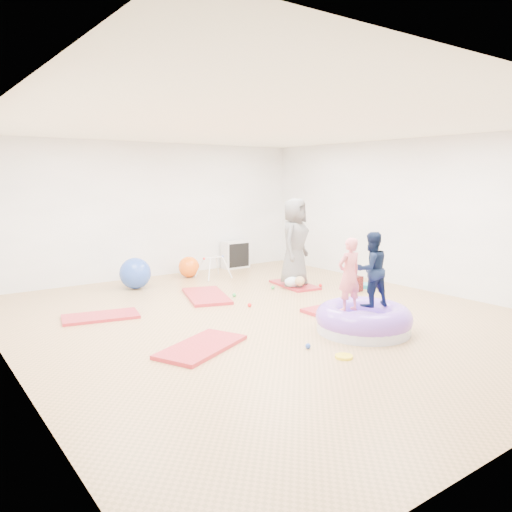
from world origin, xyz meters
TOP-DOWN VIEW (x-y plane):
  - room at (0.00, 0.00)m, footprint 7.01×8.01m
  - gym_mat_front_left at (-1.48, -0.61)m, footprint 1.34×1.05m
  - gym_mat_mid_left at (-2.02, 1.47)m, footprint 1.19×0.77m
  - gym_mat_center_back at (-0.08, 1.66)m, footprint 1.03×1.44m
  - gym_mat_right at (1.27, -0.35)m, footprint 1.34×0.68m
  - gym_mat_rear_right at (1.78, 1.48)m, footprint 0.70×1.15m
  - inflatable_cushion at (0.64, -1.30)m, footprint 1.30×1.30m
  - child_pink at (0.38, -1.26)m, footprint 0.38×0.26m
  - child_navy at (0.81, -1.26)m, footprint 0.57×0.49m
  - adult_caregiver at (1.70, 1.40)m, footprint 0.96×0.85m
  - infant at (1.58, 1.24)m, footprint 0.39×0.40m
  - ball_pit_balls at (0.67, 0.17)m, footprint 2.61×2.97m
  - exercise_ball_blue at (-0.80, 3.07)m, footprint 0.59×0.59m
  - exercise_ball_orange at (0.54, 3.45)m, footprint 0.44×0.44m
  - infant_play_gym at (0.88, 3.01)m, footprint 0.60×0.56m
  - cube_shelf at (1.95, 3.79)m, footprint 0.63×0.31m
  - balance_disc at (2.81, 0.54)m, footprint 0.32×0.32m
  - backpack at (2.38, 0.44)m, footprint 0.26×0.18m
  - yellow_toy at (-0.30, -1.85)m, footprint 0.21×0.21m

SIDE VIEW (x-z plane):
  - yellow_toy at x=-0.30m, z-range 0.00..0.03m
  - gym_mat_rear_right at x=1.78m, z-range 0.00..0.05m
  - gym_mat_mid_left at x=-2.02m, z-range 0.00..0.05m
  - gym_mat_front_left at x=-1.48m, z-range 0.00..0.05m
  - gym_mat_center_back at x=-0.08m, z-range 0.00..0.05m
  - gym_mat_right at x=1.27m, z-range 0.00..0.06m
  - ball_pit_balls at x=0.67m, z-range 0.00..0.07m
  - balance_disc at x=2.81m, z-range 0.00..0.07m
  - backpack at x=2.38m, z-range 0.00..0.28m
  - inflatable_cushion at x=0.64m, z-range -0.05..0.36m
  - infant at x=1.58m, z-range 0.05..0.28m
  - exercise_ball_orange at x=0.54m, z-range 0.00..0.44m
  - exercise_ball_blue at x=-0.80m, z-range 0.00..0.59m
  - infant_play_gym at x=0.88m, z-range 0.08..0.53m
  - cube_shelf at x=1.95m, z-range 0.00..0.63m
  - child_pink at x=0.38m, z-range 0.38..1.35m
  - adult_caregiver at x=1.70m, z-range 0.05..1.70m
  - child_navy at x=0.81m, z-range 0.38..1.40m
  - room at x=0.00m, z-range 0.00..2.80m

